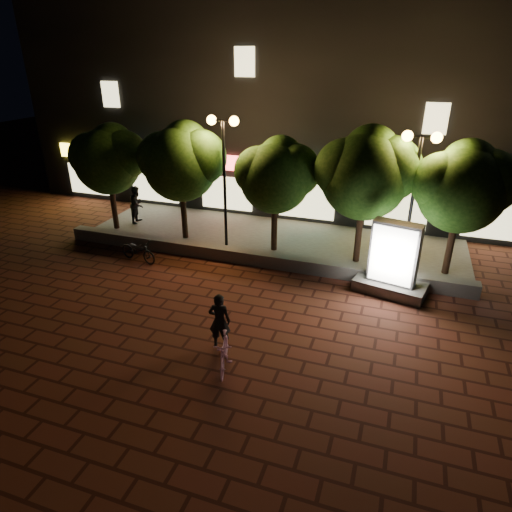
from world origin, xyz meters
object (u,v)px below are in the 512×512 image
at_px(tree_right, 367,171).
at_px(tree_far_left, 109,157).
at_px(scooter_parked, 138,250).
at_px(tree_far_right, 464,184).
at_px(ad_kiosk, 393,265).
at_px(tree_mid, 277,173).
at_px(street_lamp_right, 417,167).
at_px(street_lamp_left, 224,149).
at_px(scooter_pink, 224,352).
at_px(tree_left, 182,159).
at_px(rider, 220,321).
at_px(pedestrian, 137,204).

bearing_deg(tree_right, tree_far_left, -180.00).
relative_size(tree_far_left, scooter_parked, 2.70).
xyz_separation_m(tree_far_right, scooter_parked, (-11.22, -2.66, -2.92)).
bearing_deg(ad_kiosk, scooter_parked, -176.07).
relative_size(tree_far_right, ad_kiosk, 1.90).
distance_m(tree_mid, street_lamp_right, 5.00).
bearing_deg(street_lamp_left, tree_mid, 7.31).
height_order(tree_far_right, scooter_pink, tree_far_right).
xyz_separation_m(tree_left, scooter_pink, (4.86, -7.47, -2.98)).
bearing_deg(tree_right, scooter_parked, -161.63).
bearing_deg(street_lamp_right, rider, -125.18).
distance_m(tree_right, scooter_pink, 8.45).
bearing_deg(tree_mid, tree_left, 180.00).
xyz_separation_m(street_lamp_right, scooter_parked, (-9.67, -2.40, -3.44)).
bearing_deg(pedestrian, tree_right, -103.17).
height_order(tree_far_right, street_lamp_right, street_lamp_right).
bearing_deg(tree_far_left, rider, -40.18).
bearing_deg(tree_left, street_lamp_left, -7.70).
distance_m(tree_far_left, ad_kiosk, 12.50).
bearing_deg(scooter_parked, scooter_pink, -118.16).
xyz_separation_m(tree_left, street_lamp_right, (8.95, -0.26, 0.45)).
relative_size(tree_far_right, scooter_pink, 3.07).
distance_m(scooter_pink, scooter_parked, 7.37).
height_order(tree_mid, street_lamp_right, street_lamp_right).
bearing_deg(tree_far_left, scooter_parked, -43.79).
relative_size(tree_far_right, street_lamp_right, 0.96).
bearing_deg(tree_right, tree_mid, -180.00).
bearing_deg(tree_far_right, scooter_parked, -166.64).
distance_m(tree_left, tree_far_right, 10.50).
xyz_separation_m(tree_mid, scooter_pink, (0.87, -7.47, -2.75)).
relative_size(tree_far_right, street_lamp_left, 0.92).
distance_m(tree_mid, scooter_parked, 6.08).
bearing_deg(pedestrian, tree_left, -115.32).
height_order(tree_right, street_lamp_left, street_lamp_left).
xyz_separation_m(tree_mid, rider, (0.42, -6.69, -2.40)).
distance_m(street_lamp_left, rider, 7.59).
height_order(tree_right, rider, tree_right).
distance_m(tree_far_left, street_lamp_left, 5.50).
bearing_deg(scooter_pink, pedestrian, 115.99).
bearing_deg(tree_left, pedestrian, 162.63).
bearing_deg(scooter_pink, tree_right, 54.80).
relative_size(street_lamp_left, ad_kiosk, 2.07).
xyz_separation_m(tree_left, pedestrian, (-3.01, 0.94, -2.50)).
bearing_deg(rider, street_lamp_right, -134.88).
relative_size(tree_left, rider, 2.98).
bearing_deg(tree_left, tree_far_right, -0.00).
distance_m(tree_mid, pedestrian, 7.43).
relative_size(ad_kiosk, scooter_parked, 1.46).
height_order(street_lamp_left, scooter_pink, street_lamp_left).
xyz_separation_m(ad_kiosk, rider, (-4.20, -4.66, -0.19)).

